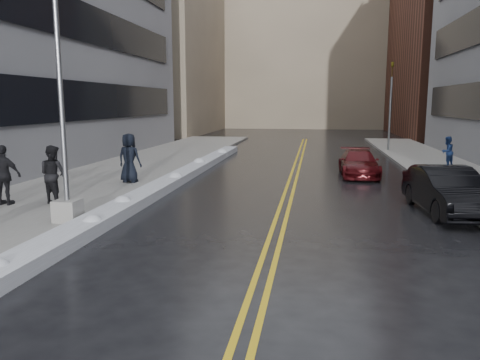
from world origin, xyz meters
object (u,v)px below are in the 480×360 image
at_px(pedestrian_east, 447,152).
at_px(car_black, 447,191).
at_px(fire_hydrant, 454,175).
at_px(pedestrian_c, 129,158).
at_px(pedestrian_d, 4,175).
at_px(car_maroon, 359,163).
at_px(lamppost, 63,135).
at_px(traffic_signal, 390,103).
at_px(pedestrian_b, 53,174).

bearing_deg(pedestrian_east, car_black, 34.26).
xyz_separation_m(fire_hydrant, pedestrian_c, (-13.10, -1.59, 0.61)).
relative_size(pedestrian_d, car_maroon, 0.46).
xyz_separation_m(fire_hydrant, car_black, (-1.50, -4.77, 0.18)).
bearing_deg(pedestrian_east, lamppost, 3.80).
bearing_deg(fire_hydrant, pedestrian_c, -173.08).
height_order(pedestrian_c, pedestrian_d, pedestrian_c).
bearing_deg(pedestrian_c, traffic_signal, -121.45).
bearing_deg(lamppost, pedestrian_d, 151.96).
bearing_deg(lamppost, traffic_signal, 61.79).
distance_m(pedestrian_east, car_maroon, 5.45).
bearing_deg(car_black, fire_hydrant, 66.73).
bearing_deg(pedestrian_b, traffic_signal, -104.19).
xyz_separation_m(pedestrian_d, pedestrian_east, (16.52, 11.85, -0.19)).
xyz_separation_m(lamppost, pedestrian_east, (13.44, 13.48, -1.60)).
height_order(fire_hydrant, pedestrian_c, pedestrian_c).
distance_m(pedestrian_d, pedestrian_east, 20.33).
height_order(fire_hydrant, car_maroon, car_maroon).
relative_size(fire_hydrant, pedestrian_east, 0.47).
xyz_separation_m(pedestrian_c, car_maroon, (9.60, 4.24, -0.55)).
xyz_separation_m(traffic_signal, pedestrian_c, (-12.60, -15.59, -2.24)).
bearing_deg(pedestrian_d, lamppost, 149.84).
bearing_deg(pedestrian_b, pedestrian_east, -123.16).
relative_size(car_black, car_maroon, 1.05).
xyz_separation_m(fire_hydrant, traffic_signal, (-0.50, 14.00, 2.85)).
distance_m(fire_hydrant, car_black, 5.01).
height_order(pedestrian_b, car_maroon, pedestrian_b).
xyz_separation_m(lamppost, car_maroon, (8.80, 10.65, -1.92)).
relative_size(fire_hydrant, pedestrian_d, 0.38).
bearing_deg(car_black, pedestrian_d, -179.29).
distance_m(pedestrian_d, car_maroon, 14.91).
distance_m(lamppost, pedestrian_c, 6.60).
bearing_deg(pedestrian_east, pedestrian_d, -5.64).
bearing_deg(pedestrian_b, car_black, -155.09).
xyz_separation_m(pedestrian_c, pedestrian_east, (14.25, 7.07, -0.23)).
bearing_deg(pedestrian_c, car_maroon, -148.69).
bearing_deg(car_maroon, car_black, -75.80).
height_order(fire_hydrant, pedestrian_d, pedestrian_d).
bearing_deg(lamppost, car_black, 16.64).
distance_m(pedestrian_b, car_black, 12.52).
relative_size(fire_hydrant, car_maroon, 0.17).
distance_m(lamppost, pedestrian_b, 3.07).
xyz_separation_m(pedestrian_b, car_black, (12.46, 1.08, -0.37)).
distance_m(fire_hydrant, pedestrian_b, 15.15).
relative_size(pedestrian_b, car_black, 0.43).
distance_m(pedestrian_c, car_black, 12.04).
xyz_separation_m(lamppost, pedestrian_d, (-3.08, 1.64, -1.41)).
distance_m(pedestrian_c, pedestrian_east, 15.91).
distance_m(traffic_signal, car_maroon, 12.07).
bearing_deg(pedestrian_c, lamppost, 104.64).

